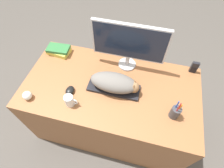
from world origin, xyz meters
The scene contains 11 objects.
ground_plane centered at (0.00, 0.00, 0.00)m, with size 12.00×12.00×0.00m, color #4C4742.
desk centered at (0.00, 0.39, 0.37)m, with size 1.49×0.79×0.73m.
keyboard centered at (0.03, 0.38, 0.75)m, with size 0.43×0.15×0.02m.
cat centered at (0.04, 0.38, 0.82)m, with size 0.40×0.18×0.13m.
monitor centered at (0.08, 0.67, 0.99)m, with size 0.61×0.16×0.44m.
computer_mouse centered at (-0.31, 0.26, 0.75)m, with size 0.07×0.09×0.04m.
coffee_mug centered at (-0.26, 0.15, 0.78)m, with size 0.11×0.07×0.10m.
pen_cup centered at (0.53, 0.25, 0.79)m, with size 0.07×0.07×0.21m.
baseball centered at (-0.61, 0.12, 0.77)m, with size 0.07×0.07×0.07m.
phone centered at (0.67, 0.74, 0.79)m, with size 0.06×0.03×0.11m.
book_stack centered at (-0.59, 0.66, 0.77)m, with size 0.22×0.16×0.07m.
Camera 1 is at (0.22, -0.42, 1.95)m, focal length 28.00 mm.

